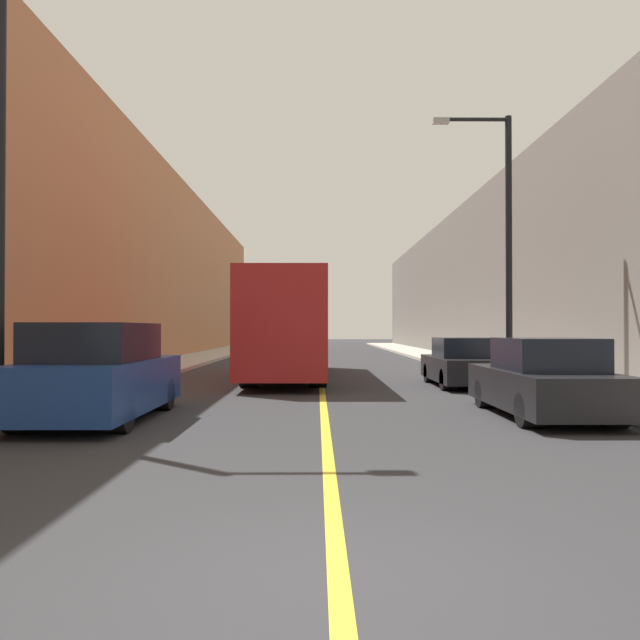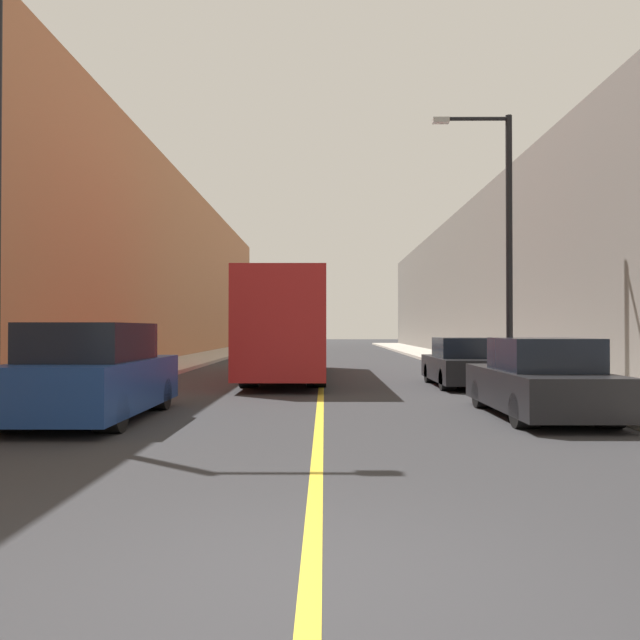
% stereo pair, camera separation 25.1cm
% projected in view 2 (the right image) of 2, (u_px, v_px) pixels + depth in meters
% --- Properties ---
extents(ground_plane, '(200.00, 200.00, 0.00)m').
position_uv_depth(ground_plane, '(310.00, 584.00, 4.26)').
color(ground_plane, '#2D2D30').
extents(sidewalk_left, '(2.91, 72.00, 0.15)m').
position_uv_depth(sidewalk_left, '(197.00, 359.00, 34.31)').
color(sidewalk_left, '#B2AA9E').
rests_on(sidewalk_left, ground).
extents(sidewalk_right, '(2.91, 72.00, 0.15)m').
position_uv_depth(sidewalk_right, '(449.00, 359.00, 34.21)').
color(sidewalk_right, '#B2AA9E').
rests_on(sidewalk_right, ground).
extents(building_row_left, '(4.00, 72.00, 10.95)m').
position_uv_depth(building_row_left, '(135.00, 261.00, 34.41)').
color(building_row_left, '#B2724C').
rests_on(building_row_left, ground).
extents(building_row_right, '(4.00, 72.00, 9.11)m').
position_uv_depth(building_row_right, '(512.00, 278.00, 34.25)').
color(building_row_right, '#66605B').
rests_on(building_row_right, ground).
extents(road_center_line, '(0.16, 72.00, 0.01)m').
position_uv_depth(road_center_line, '(323.00, 360.00, 34.26)').
color(road_center_line, gold).
rests_on(road_center_line, ground).
extents(bus, '(2.58, 11.90, 3.48)m').
position_uv_depth(bus, '(290.00, 326.00, 22.31)').
color(bus, '#AD1E1E').
rests_on(bus, ground).
extents(parked_suv_left, '(2.04, 4.81, 1.86)m').
position_uv_depth(parked_suv_left, '(94.00, 375.00, 11.89)').
color(parked_suv_left, navy).
rests_on(parked_suv_left, ground).
extents(car_right_near, '(1.89, 4.54, 1.57)m').
position_uv_depth(car_right_near, '(540.00, 382.00, 12.29)').
color(car_right_near, black).
rests_on(car_right_near, ground).
extents(car_right_mid, '(1.88, 4.25, 1.48)m').
position_uv_depth(car_right_mid, '(464.00, 364.00, 18.85)').
color(car_right_mid, black).
rests_on(car_right_mid, ground).
extents(street_lamp_left, '(2.45, 0.24, 8.30)m').
position_uv_depth(street_lamp_left, '(6.00, 157.00, 11.13)').
color(street_lamp_left, black).
rests_on(street_lamp_left, sidewalk_left).
extents(street_lamp_right, '(2.45, 0.24, 8.19)m').
position_uv_depth(street_lamp_right, '(503.00, 231.00, 19.18)').
color(street_lamp_right, black).
rests_on(street_lamp_right, sidewalk_right).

